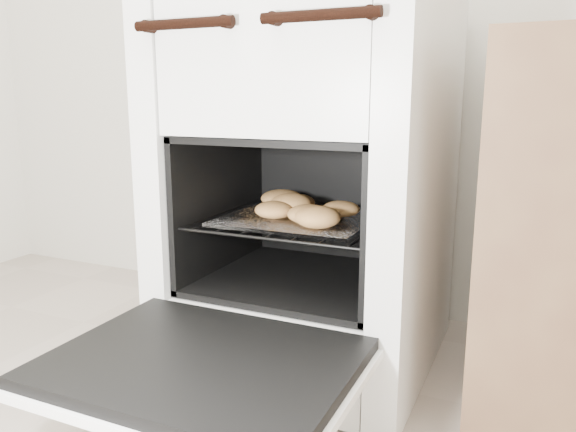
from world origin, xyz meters
name	(u,v)px	position (x,y,z in m)	size (l,w,h in m)	color
stove	(313,185)	(0.10, 1.14, 0.49)	(0.66, 0.73, 1.00)	white
oven_door	(203,366)	(0.10, 0.58, 0.22)	(0.59, 0.46, 0.04)	black
oven_rack	(302,220)	(0.10, 1.06, 0.41)	(0.48, 0.46, 0.01)	black
foil_sheet	(299,219)	(0.10, 1.04, 0.42)	(0.37, 0.33, 0.01)	white
baked_rolls	(300,207)	(0.10, 1.05, 0.45)	(0.32, 0.34, 0.06)	tan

